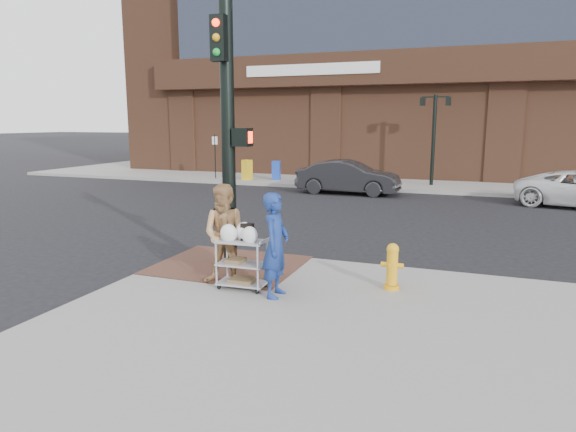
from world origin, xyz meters
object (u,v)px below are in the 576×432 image
at_px(woman_blue, 276,245).
at_px(pedestrian_tan, 226,235).
at_px(fire_hydrant, 392,266).
at_px(sedan_dark, 348,177).
at_px(traffic_signal_pole, 228,130).
at_px(lamp_post, 434,130).
at_px(utility_cart, 242,259).

distance_m(woman_blue, pedestrian_tan, 1.10).
xyz_separation_m(pedestrian_tan, fire_hydrant, (2.79, 0.69, -0.48)).
distance_m(woman_blue, sedan_dark, 13.48).
bearing_deg(traffic_signal_pole, sedan_dark, 92.93).
height_order(traffic_signal_pole, fire_hydrant, traffic_signal_pole).
bearing_deg(lamp_post, utility_cart, -96.00).
bearing_deg(sedan_dark, woman_blue, -170.42).
xyz_separation_m(sedan_dark, utility_cart, (1.38, -13.16, -0.03)).
height_order(lamp_post, sedan_dark, lamp_post).
bearing_deg(woman_blue, pedestrian_tan, 71.86).
bearing_deg(fire_hydrant, pedestrian_tan, -166.06).
relative_size(lamp_post, traffic_signal_pole, 0.80).
distance_m(traffic_signal_pole, fire_hydrant, 3.92).
distance_m(lamp_post, pedestrian_tan, 16.37).
bearing_deg(pedestrian_tan, woman_blue, -29.14).
bearing_deg(lamp_post, sedan_dark, -134.41).
xyz_separation_m(pedestrian_tan, sedan_dark, (-1.01, 13.00, -0.34)).
relative_size(traffic_signal_pole, fire_hydrant, 6.17).
distance_m(lamp_post, woman_blue, 16.58).
height_order(lamp_post, fire_hydrant, lamp_post).
bearing_deg(utility_cart, traffic_signal_pole, 124.81).
xyz_separation_m(traffic_signal_pole, sedan_dark, (-0.62, 12.07, -2.13)).
height_order(lamp_post, utility_cart, lamp_post).
distance_m(pedestrian_tan, utility_cart, 0.55).
bearing_deg(pedestrian_tan, fire_hydrant, 1.40).
xyz_separation_m(woman_blue, sedan_dark, (-2.07, 13.31, -0.31)).
bearing_deg(traffic_signal_pole, woman_blue, -40.68).
bearing_deg(utility_cart, fire_hydrant, 19.47).
bearing_deg(pedestrian_tan, lamp_post, 70.12).
relative_size(woman_blue, pedestrian_tan, 0.97).
relative_size(lamp_post, pedestrian_tan, 2.25).
xyz_separation_m(woman_blue, utility_cart, (-0.69, 0.15, -0.34)).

